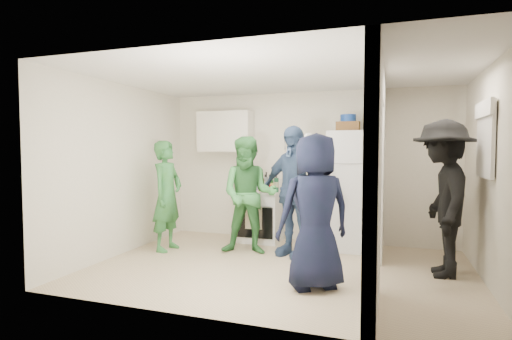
{
  "coord_description": "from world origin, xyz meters",
  "views": [
    {
      "loc": [
        1.35,
        -4.93,
        1.55
      ],
      "look_at": [
        -0.46,
        0.4,
        1.25
      ],
      "focal_mm": 28.0,
      "sensor_mm": 36.0,
      "label": 1
    }
  ],
  "objects": [
    {
      "name": "person_nook",
      "position": [
        1.96,
        0.35,
        0.95
      ],
      "size": [
        0.74,
        1.25,
        1.9
      ],
      "primitive_type": "imported",
      "rotation": [
        0.0,
        0.0,
        -1.54
      ],
      "color": "black",
      "rests_on": "floor"
    },
    {
      "name": "wicker_basket",
      "position": [
        0.71,
        1.39,
        1.89
      ],
      "size": [
        0.35,
        0.25,
        0.15
      ],
      "primitive_type": "cube",
      "color": "brown",
      "rests_on": "fridge"
    },
    {
      "name": "nook_valance",
      "position": [
        2.34,
        0.2,
        2.0
      ],
      "size": [
        0.04,
        0.82,
        0.18
      ],
      "primitive_type": "cube",
      "color": "white",
      "rests_on": "wall_right"
    },
    {
      "name": "wall_clock",
      "position": [
        0.05,
        1.68,
        1.7
      ],
      "size": [
        0.22,
        0.02,
        0.22
      ],
      "primitive_type": "cylinder",
      "rotation": [
        1.57,
        0.0,
        0.0
      ],
      "color": "white",
      "rests_on": "wall_back"
    },
    {
      "name": "spice_shelf",
      "position": [
        0.0,
        1.65,
        1.35
      ],
      "size": [
        0.35,
        0.08,
        0.03
      ],
      "primitive_type": "cube",
      "color": "olive",
      "rests_on": "wall_back"
    },
    {
      "name": "partition_pier_front",
      "position": [
        1.2,
        -1.1,
        1.25
      ],
      "size": [
        0.12,
        1.2,
        2.5
      ],
      "primitive_type": "cube",
      "color": "silver",
      "rests_on": "floor"
    },
    {
      "name": "yellow_cup_stack_stove",
      "position": [
        -0.83,
        1.15,
        0.97
      ],
      "size": [
        0.09,
        0.09,
        0.25
      ],
      "primitive_type": "cylinder",
      "color": "yellow",
      "rests_on": "stove"
    },
    {
      "name": "bottle_e",
      "position": [
        -0.6,
        1.56,
        0.98
      ],
      "size": [
        0.08,
        0.08,
        0.26
      ],
      "primitive_type": "cylinder",
      "color": "silver",
      "rests_on": "stove"
    },
    {
      "name": "stove",
      "position": [
        -0.71,
        1.37,
        0.42
      ],
      "size": [
        0.71,
        0.59,
        0.85
      ],
      "primitive_type": "cube",
      "color": "white",
      "rests_on": "floor"
    },
    {
      "name": "bottle_a",
      "position": [
        -1.01,
        1.49,
        0.97
      ],
      "size": [
        0.06,
        0.06,
        0.26
      ],
      "primitive_type": "cylinder",
      "color": "brown",
      "rests_on": "stove"
    },
    {
      "name": "wall_front",
      "position": [
        0.0,
        -1.7,
        1.25
      ],
      "size": [
        4.8,
        0.0,
        4.8
      ],
      "primitive_type": "plane",
      "rotation": [
        -1.57,
        0.0,
        0.0
      ],
      "color": "silver",
      "rests_on": "floor"
    },
    {
      "name": "wall_left",
      "position": [
        -2.4,
        0.0,
        1.25
      ],
      "size": [
        0.0,
        3.4,
        3.4
      ],
      "primitive_type": "plane",
      "rotation": [
        1.57,
        0.0,
        1.57
      ],
      "color": "silver",
      "rests_on": "floor"
    },
    {
      "name": "person_green_left",
      "position": [
        -1.88,
        0.36,
        0.84
      ],
      "size": [
        0.42,
        0.62,
        1.67
      ],
      "primitive_type": "imported",
      "rotation": [
        0.0,
        0.0,
        1.54
      ],
      "color": "#327E45",
      "rests_on": "floor"
    },
    {
      "name": "bottle_b",
      "position": [
        -0.89,
        1.28,
        1.0
      ],
      "size": [
        0.06,
        0.06,
        0.31
      ],
      "primitive_type": "cylinder",
      "color": "#1B531D",
      "rests_on": "stove"
    },
    {
      "name": "bottle_c",
      "position": [
        -0.8,
        1.51,
        0.99
      ],
      "size": [
        0.06,
        0.06,
        0.29
      ],
      "primitive_type": "cylinder",
      "color": "silver",
      "rests_on": "stove"
    },
    {
      "name": "nook_window_frame",
      "position": [
        2.36,
        0.2,
        1.65
      ],
      "size": [
        0.04,
        0.76,
        0.86
      ],
      "primitive_type": "cube",
      "color": "white",
      "rests_on": "wall_right"
    },
    {
      "name": "bottle_g",
      "position": [
        -0.47,
        1.49,
        0.98
      ],
      "size": [
        0.06,
        0.06,
        0.27
      ],
      "primitive_type": "cylinder",
      "color": "olive",
      "rests_on": "stove"
    },
    {
      "name": "person_navy",
      "position": [
        0.56,
        -0.59,
        0.86
      ],
      "size": [
        1.0,
        0.92,
        1.72
      ],
      "primitive_type": "imported",
      "rotation": [
        0.0,
        0.0,
        -2.56
      ],
      "color": "black",
      "rests_on": "floor"
    },
    {
      "name": "bottle_d",
      "position": [
        -0.7,
        1.33,
        0.99
      ],
      "size": [
        0.06,
        0.06,
        0.3
      ],
      "primitive_type": "cylinder",
      "color": "#542D0E",
      "rests_on": "stove"
    },
    {
      "name": "person_green_center",
      "position": [
        -0.63,
        0.58,
        0.87
      ],
      "size": [
        0.96,
        0.81,
        1.73
      ],
      "primitive_type": "imported",
      "rotation": [
        0.0,
        0.0,
        0.2
      ],
      "color": "#3D8B43",
      "rests_on": "floor"
    },
    {
      "name": "bottle_i",
      "position": [
        -0.65,
        1.47,
        0.98
      ],
      "size": [
        0.08,
        0.08,
        0.27
      ],
      "primitive_type": "cylinder",
      "color": "#5F1A10",
      "rests_on": "stove"
    },
    {
      "name": "nook_window",
      "position": [
        2.38,
        0.2,
        1.65
      ],
      "size": [
        0.03,
        0.7,
        0.8
      ],
      "primitive_type": "cube",
      "color": "black",
      "rests_on": "wall_right"
    },
    {
      "name": "upper_cabinet",
      "position": [
        -1.4,
        1.52,
        1.85
      ],
      "size": [
        0.95,
        0.34,
        0.7
      ],
      "primitive_type": "cube",
      "color": "silver",
      "rests_on": "wall_back"
    },
    {
      "name": "red_cup",
      "position": [
        -0.49,
        1.17,
        0.91
      ],
      "size": [
        0.09,
        0.09,
        0.12
      ],
      "primitive_type": "cylinder",
      "color": "red",
      "rests_on": "stove"
    },
    {
      "name": "bottle_j",
      "position": [
        -0.41,
        1.28,
        1.0
      ],
      "size": [
        0.08,
        0.08,
        0.31
      ],
      "primitive_type": "cylinder",
      "color": "#1B4F30",
      "rests_on": "stove"
    },
    {
      "name": "bottle_k",
      "position": [
        -0.94,
        1.39,
        0.98
      ],
      "size": [
        0.07,
        0.07,
        0.27
      ],
      "primitive_type": "cylinder",
      "color": "brown",
      "rests_on": "stove"
    },
    {
      "name": "bottle_h",
      "position": [
        -1.02,
        1.25,
        1.01
      ],
      "size": [
        0.07,
        0.07,
        0.32
      ],
      "primitive_type": "cylinder",
      "color": "#B7BBC4",
      "rests_on": "stove"
    },
    {
      "name": "partition_pier_back",
      "position": [
        1.2,
        1.1,
        1.25
      ],
      "size": [
        0.12,
        1.2,
        2.5
      ],
      "primitive_type": "cube",
      "color": "silver",
      "rests_on": "floor"
    },
    {
      "name": "ceiling",
      "position": [
        0.0,
        0.0,
        2.5
      ],
      "size": [
        4.8,
        4.8,
        0.0
      ],
      "primitive_type": "plane",
      "rotation": [
        3.14,
        0.0,
        0.0
      ],
      "color": "white",
      "rests_on": "wall_back"
    },
    {
      "name": "partition_header",
      "position": [
        1.2,
        0.0,
        2.3
      ],
      "size": [
        0.12,
        1.0,
        0.4
      ],
      "primitive_type": "cube",
      "color": "silver",
      "rests_on": "partition_pier_back"
    },
    {
      "name": "wall_back",
      "position": [
        0.0,
        1.7,
        1.25
      ],
      "size": [
        4.8,
        0.0,
        4.8
      ],
      "primitive_type": "plane",
      "rotation": [
        1.57,
        0.0,
        0.0
      ],
      "color": "silver",
      "rests_on": "floor"
    },
    {
      "name": "bottle_f",
      "position": [
        -0.52,
        1.4,
        0.97
      ],
      "size": [
        0.06,
        0.06,
        0.26
      ],
      "primitive_type": "cylinder",
      "color": "black",
      "rests_on": "stove"
    },
    {
      "name": "person_denim",
      "position": [
        0.02,
        0.66,
        0.94
      ],
      "size": [
        1.19,
        0.88,
        1.88
      ],
      "primitive_type": "imported",
      "rotation": [
        0.0,
        0.0,
        -0.43
      ],
      "color": "#334A71",
      "rests_on": "floor"
    },
    {
      "name": "fridge",
      "position": [
        0.81,
        1.34,
        0.91
      ],
      "size": [
        0.75,
        0.73,
        1.82
      ],
      "primitive_type": "cube",
      "color": "silver",
      "rests_on": "floor"
    },
    {
      "name": "wall_right",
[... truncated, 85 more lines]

